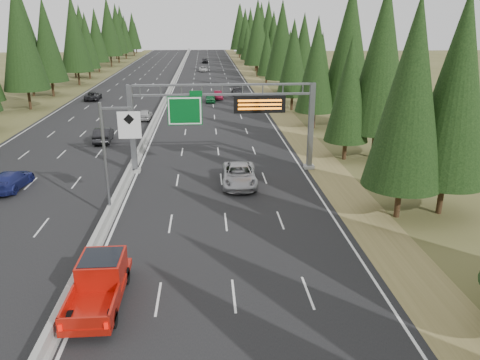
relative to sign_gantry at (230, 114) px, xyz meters
name	(u,v)px	position (x,y,z in m)	size (l,w,h in m)	color
road	(168,95)	(-8.92, 45.12, -5.23)	(32.00, 260.00, 0.08)	black
shoulder_right	(265,94)	(8.88, 45.12, -5.24)	(3.60, 260.00, 0.06)	olive
shoulder_left	(67,97)	(-26.72, 45.12, -5.24)	(3.60, 260.00, 0.06)	#4D4C24
median_barrier	(168,93)	(-8.92, 45.12, -4.85)	(0.70, 260.00, 0.85)	gray
sign_gantry	(230,114)	(0.00, 0.00, 0.00)	(16.75, 0.98, 7.80)	slate
hov_sign_pole	(113,152)	(-8.33, -9.92, -0.54)	(2.80, 0.50, 8.00)	slate
tree_row_right	(292,42)	(12.92, 41.91, 4.19)	(11.95, 244.63, 18.58)	black
tree_row_left	(18,45)	(-30.51, 35.85, 4.08)	(11.53, 241.55, 18.98)	black
silver_minivan	(239,175)	(0.53, -3.85, -4.35)	(2.77, 6.02, 1.67)	#ACABB0
red_pickup	(101,278)	(-7.42, -20.11, -4.07)	(2.22, 6.20, 2.02)	black
car_ahead_green	(210,98)	(-1.32, 36.94, -4.52)	(1.59, 3.95, 1.34)	#166130
car_ahead_dkred	(218,95)	(0.11, 40.17, -4.50)	(1.45, 4.16, 1.37)	maroon
car_ahead_dkgrey	(238,92)	(3.66, 43.37, -4.45)	(2.06, 5.06, 1.47)	black
car_ahead_white	(203,69)	(-2.52, 84.46, -4.53)	(2.19, 4.76, 1.32)	#B3B3B3
car_ahead_far	(205,61)	(-2.01, 109.57, -4.45)	(1.75, 4.35, 1.48)	black
car_onc_near	(103,135)	(-13.62, 11.48, -4.37)	(1.73, 4.95, 1.63)	black
car_onc_blue	(11,180)	(-17.99, -3.58, -4.44)	(2.10, 5.18, 1.50)	navy
car_onc_white	(145,114)	(-10.42, 23.53, -4.49)	(1.65, 4.11, 1.40)	#B3B3B3
car_onc_far	(93,96)	(-21.17, 40.70, -4.48)	(2.35, 5.09, 1.42)	black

